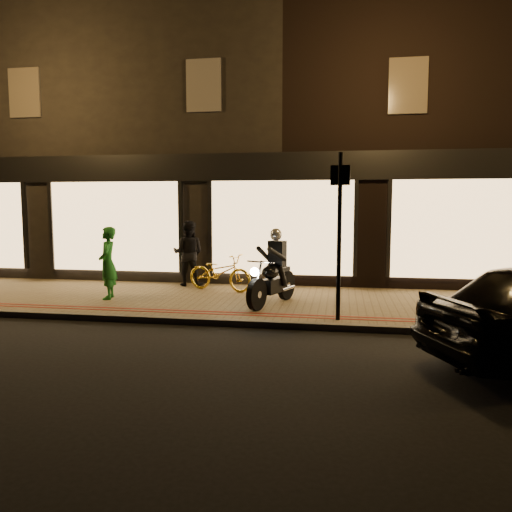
{
  "coord_description": "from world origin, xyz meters",
  "views": [
    {
      "loc": [
        1.51,
        -8.63,
        2.22
      ],
      "look_at": [
        -0.3,
        1.87,
        1.1
      ],
      "focal_mm": 35.0,
      "sensor_mm": 36.0,
      "label": 1
    }
  ],
  "objects": [
    {
      "name": "ground",
      "position": [
        0.0,
        0.0,
        0.0
      ],
      "size": [
        90.0,
        90.0,
        0.0
      ],
      "primitive_type": "plane",
      "color": "black",
      "rests_on": "ground"
    },
    {
      "name": "sidewalk",
      "position": [
        0.0,
        2.0,
        0.06
      ],
      "size": [
        50.0,
        4.0,
        0.12
      ],
      "primitive_type": "cube",
      "color": "#746548",
      "rests_on": "ground"
    },
    {
      "name": "kerb_stone",
      "position": [
        0.0,
        0.05,
        0.06
      ],
      "size": [
        50.0,
        0.14,
        0.12
      ],
      "primitive_type": "cube",
      "color": "#59544C",
      "rests_on": "ground"
    },
    {
      "name": "red_kerb_lines",
      "position": [
        0.0,
        0.55,
        0.12
      ],
      "size": [
        50.0,
        0.26,
        0.01
      ],
      "color": "maroon",
      "rests_on": "sidewalk"
    },
    {
      "name": "building_row",
      "position": [
        -0.0,
        8.99,
        4.25
      ],
      "size": [
        48.0,
        10.11,
        8.5
      ],
      "color": "black",
      "rests_on": "ground"
    },
    {
      "name": "motorcycle",
      "position": [
        0.12,
        1.57,
        0.73
      ],
      "size": [
        0.87,
        1.86,
        1.59
      ],
      "rotation": [
        0.0,
        0.0,
        -0.35
      ],
      "color": "black",
      "rests_on": "sidewalk"
    },
    {
      "name": "sign_post",
      "position": [
        1.47,
        0.38,
        1.8
      ],
      "size": [
        0.35,
        0.11,
        3.0
      ],
      "rotation": [
        0.0,
        0.0,
        -0.22
      ],
      "color": "black",
      "rests_on": "sidewalk"
    },
    {
      "name": "bicycle_gold",
      "position": [
        -1.37,
        2.98,
        0.57
      ],
      "size": [
        1.81,
        1.09,
        0.9
      ],
      "primitive_type": "imported",
      "rotation": [
        0.0,
        0.0,
        1.26
      ],
      "color": "yellow",
      "rests_on": "sidewalk"
    },
    {
      "name": "person_green",
      "position": [
        -3.56,
        1.57,
        0.92
      ],
      "size": [
        0.54,
        0.67,
        1.6
      ],
      "primitive_type": "imported",
      "rotation": [
        0.0,
        0.0,
        -1.27
      ],
      "color": "#1D6F24",
      "rests_on": "sidewalk"
    },
    {
      "name": "person_dark",
      "position": [
        -2.35,
        3.6,
        0.95
      ],
      "size": [
        0.85,
        0.68,
        1.67
      ],
      "primitive_type": "imported",
      "rotation": [
        0.0,
        0.0,
        3.2
      ],
      "color": "black",
      "rests_on": "sidewalk"
    }
  ]
}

